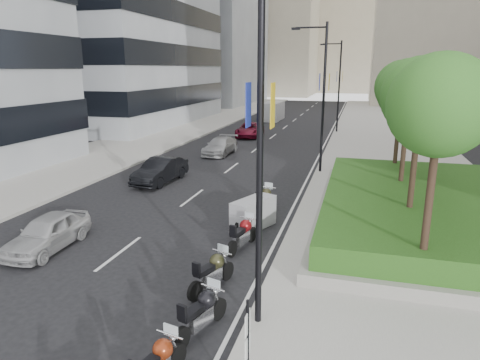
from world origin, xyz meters
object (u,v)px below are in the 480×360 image
at_px(lamp_post_2, 338,82).
at_px(car_b, 160,171).
at_px(motorcycle_4, 243,234).
at_px(car_a, 48,232).
at_px(car_d, 250,130).
at_px(motorcycle_3, 212,272).
at_px(motorcycle_5, 253,214).
at_px(lamp_post_1, 321,91).
at_px(motorcycle_6, 264,200).
at_px(car_c, 220,146).
at_px(motorcycle_2, 202,313).
at_px(delivery_van, 272,112).
at_px(lamp_post_0, 254,129).
at_px(parking_sign, 248,352).

bearing_deg(lamp_post_2, car_b, -110.61).
xyz_separation_m(motorcycle_4, car_a, (-6.81, -1.92, 0.08)).
height_order(motorcycle_4, car_d, car_d).
distance_m(motorcycle_3, car_d, 29.42).
relative_size(motorcycle_3, motorcycle_5, 0.90).
bearing_deg(motorcycle_4, lamp_post_1, 5.99).
bearing_deg(motorcycle_6, car_c, 35.05).
xyz_separation_m(motorcycle_4, car_c, (-6.33, 16.68, 0.07)).
xyz_separation_m(lamp_post_2, car_b, (-8.52, -22.66, -4.36)).
height_order(lamp_post_2, car_b, lamp_post_2).
distance_m(motorcycle_2, delivery_van, 45.32).
bearing_deg(lamp_post_1, delivery_van, 107.11).
distance_m(lamp_post_0, delivery_van, 45.02).
height_order(motorcycle_2, motorcycle_3, same).
distance_m(motorcycle_6, car_a, 9.08).
height_order(parking_sign, car_c, parking_sign).
xyz_separation_m(motorcycle_2, motorcycle_4, (-0.37, 5.25, 0.00)).
distance_m(motorcycle_4, car_d, 26.41).
height_order(parking_sign, motorcycle_3, parking_sign).
xyz_separation_m(motorcycle_3, motorcycle_5, (-0.03, 5.17, 0.07)).
relative_size(lamp_post_2, car_b, 2.11).
xyz_separation_m(car_c, car_d, (0.06, 8.98, 0.04)).
height_order(car_d, delivery_van, delivery_van).
distance_m(motorcycle_5, car_d, 24.39).
xyz_separation_m(motorcycle_5, car_c, (-6.22, 14.62, 0.00)).
xyz_separation_m(motorcycle_4, motorcycle_5, (-0.11, 2.06, 0.07)).
xyz_separation_m(car_a, car_d, (0.54, 27.58, 0.04)).
xyz_separation_m(motorcycle_6, delivery_van, (-6.72, 35.27, 0.48)).
bearing_deg(lamp_post_1, parking_sign, -88.12).
xyz_separation_m(lamp_post_2, car_d, (-7.76, -4.77, -4.39)).
bearing_deg(parking_sign, car_c, 109.27).
distance_m(motorcycle_5, motorcycle_6, 2.16).
bearing_deg(car_a, motorcycle_5, 28.81).
relative_size(motorcycle_2, car_b, 0.48).
xyz_separation_m(lamp_post_0, parking_sign, (0.66, -3.00, -3.61)).
bearing_deg(motorcycle_2, motorcycle_3, 28.97).
bearing_deg(lamp_post_0, car_a, 162.33).
height_order(parking_sign, delivery_van, parking_sign).
xyz_separation_m(car_b, delivery_van, (0.19, 31.72, 0.35)).
bearing_deg(car_b, car_c, 90.03).
bearing_deg(motorcycle_6, car_b, 71.37).
height_order(lamp_post_1, motorcycle_5, lamp_post_1).
distance_m(lamp_post_2, car_b, 24.60).
height_order(motorcycle_2, motorcycle_6, motorcycle_6).
height_order(motorcycle_3, car_b, car_b).
bearing_deg(car_a, delivery_van, 88.11).
height_order(lamp_post_0, parking_sign, lamp_post_0).
bearing_deg(lamp_post_0, parking_sign, -77.67).
bearing_deg(car_b, motorcycle_4, -43.32).
distance_m(car_c, car_d, 8.98).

